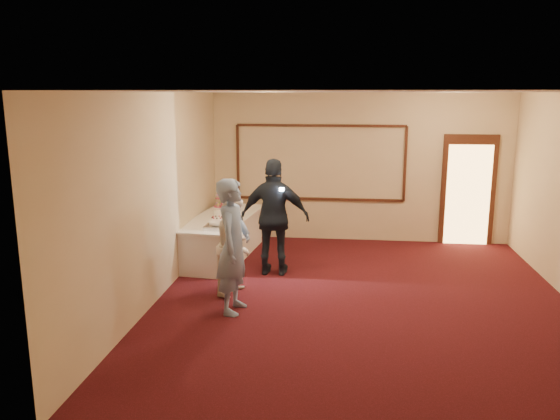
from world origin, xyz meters
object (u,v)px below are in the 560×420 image
at_px(plate_stack_a, 218,213).
at_px(guest, 275,217).
at_px(cupcake_stand, 221,199).
at_px(man, 234,246).
at_px(pavlova_tray, 217,224).
at_px(woman, 235,245).
at_px(buffet_table, 222,237).
at_px(plate_stack_b, 229,209).
at_px(tart, 230,219).

height_order(plate_stack_a, guest, guest).
relative_size(cupcake_stand, man, 0.24).
bearing_deg(pavlova_tray, cupcake_stand, 100.63).
bearing_deg(plate_stack_a, pavlova_tray, -77.73).
height_order(plate_stack_a, woman, woman).
xyz_separation_m(buffet_table, pavlova_tray, (0.11, -0.85, 0.46)).
distance_m(buffet_table, guest, 1.47).
height_order(buffet_table, cupcake_stand, cupcake_stand).
bearing_deg(pavlova_tray, plate_stack_b, 92.19).
distance_m(pavlova_tray, woman, 1.05).
xyz_separation_m(buffet_table, woman, (0.60, -1.77, 0.36)).
bearing_deg(man, pavlova_tray, 26.61).
bearing_deg(tart, guest, -30.64).
height_order(cupcake_stand, tart, cupcake_stand).
distance_m(plate_stack_a, man, 2.60).
bearing_deg(plate_stack_b, man, -76.71).
bearing_deg(tart, woman, -75.61).
height_order(tart, woman, woman).
height_order(buffet_table, woman, woman).
height_order(cupcake_stand, man, man).
relative_size(plate_stack_b, guest, 0.10).
xyz_separation_m(pavlova_tray, man, (0.61, -1.63, 0.08)).
relative_size(cupcake_stand, plate_stack_b, 2.24).
bearing_deg(tart, plate_stack_a, 133.63).
bearing_deg(plate_stack_b, guest, -47.38).
relative_size(plate_stack_a, plate_stack_b, 0.84).
bearing_deg(plate_stack_a, woman, -69.33).
xyz_separation_m(man, guest, (0.36, 1.66, 0.04)).
height_order(pavlova_tray, cupcake_stand, cupcake_stand).
bearing_deg(plate_stack_b, tart, -75.55).
relative_size(plate_stack_a, man, 0.09).
relative_size(pavlova_tray, cupcake_stand, 1.16).
height_order(buffet_table, man, man).
xyz_separation_m(buffet_table, tart, (0.22, -0.31, 0.41)).
bearing_deg(pavlova_tray, tart, 78.72).
xyz_separation_m(plate_stack_b, man, (0.65, -2.76, 0.08)).
distance_m(pavlova_tray, plate_stack_a, 0.87).
height_order(pavlova_tray, man, man).
distance_m(pavlova_tray, cupcake_stand, 1.80).
distance_m(plate_stack_a, guest, 1.41).
relative_size(plate_stack_b, woman, 0.14).
xyz_separation_m(pavlova_tray, cupcake_stand, (-0.33, 1.77, 0.08)).
distance_m(pavlova_tray, man, 1.74).
distance_m(buffet_table, plate_stack_b, 0.55).
bearing_deg(buffet_table, guest, -37.06).
height_order(cupcake_stand, guest, guest).
relative_size(pavlova_tray, plate_stack_b, 2.60).
relative_size(cupcake_stand, plate_stack_a, 2.67).
xyz_separation_m(cupcake_stand, man, (0.94, -3.39, 0.00)).
relative_size(plate_stack_a, tart, 0.58).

